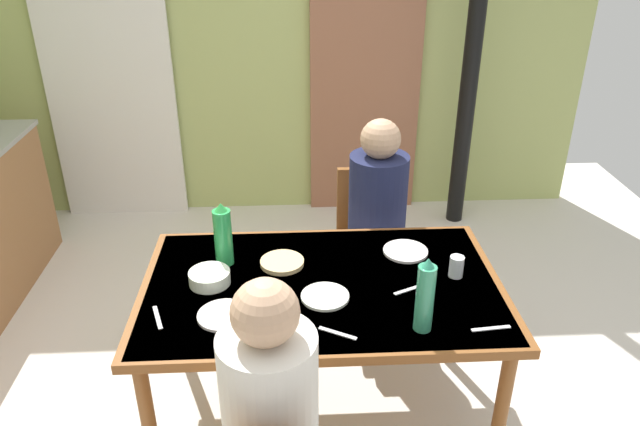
% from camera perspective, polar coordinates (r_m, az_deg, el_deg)
% --- Properties ---
extents(ground_plane, '(5.88, 5.88, 0.00)m').
position_cam_1_polar(ground_plane, '(3.01, -4.04, -18.29)').
color(ground_plane, silver).
extents(wall_back, '(4.55, 0.10, 2.76)m').
position_cam_1_polar(wall_back, '(4.44, -4.36, 17.22)').
color(wall_back, '#AEBB6B').
rests_on(wall_back, ground_plane).
extents(door_wooden, '(0.80, 0.05, 2.00)m').
position_cam_1_polar(door_wooden, '(4.47, 4.31, 12.34)').
color(door_wooden, '#965E43').
rests_on(door_wooden, ground_plane).
extents(stove_pipe_column, '(0.12, 0.12, 2.76)m').
position_cam_1_polar(stove_pipe_column, '(4.28, 14.44, 16.11)').
color(stove_pipe_column, black).
rests_on(stove_pipe_column, ground_plane).
extents(curtain_panel, '(0.90, 0.03, 2.32)m').
position_cam_1_polar(curtain_panel, '(4.56, -19.57, 13.23)').
color(curtain_panel, white).
rests_on(curtain_panel, ground_plane).
extents(dining_table, '(1.48, 0.92, 0.75)m').
position_cam_1_polar(dining_table, '(2.53, 0.18, -8.00)').
color(dining_table, brown).
rests_on(dining_table, ground_plane).
extents(chair_far_diner, '(0.40, 0.40, 0.87)m').
position_cam_1_polar(chair_far_diner, '(3.34, 4.97, -2.33)').
color(chair_far_diner, brown).
rests_on(chair_far_diner, ground_plane).
extents(person_near_diner, '(0.30, 0.37, 0.77)m').
position_cam_1_polar(person_near_diner, '(1.95, -4.78, -17.15)').
color(person_near_diner, silver).
rests_on(person_near_diner, ground_plane).
extents(person_far_diner, '(0.30, 0.37, 0.77)m').
position_cam_1_polar(person_far_diner, '(3.09, 5.51, 1.00)').
color(person_far_diner, '#252C40').
rests_on(person_far_diner, ground_plane).
extents(water_bottle_green_near, '(0.07, 0.07, 0.30)m').
position_cam_1_polar(water_bottle_green_near, '(2.20, 9.91, -7.78)').
color(water_bottle_green_near, '#37936C').
rests_on(water_bottle_green_near, dining_table).
extents(water_bottle_green_far, '(0.08, 0.08, 0.29)m').
position_cam_1_polar(water_bottle_green_far, '(2.59, -9.16, -2.12)').
color(water_bottle_green_far, green).
rests_on(water_bottle_green_far, dining_table).
extents(serving_bowl_center, '(0.17, 0.17, 0.05)m').
position_cam_1_polar(serving_bowl_center, '(2.52, -10.40, -6.02)').
color(serving_bowl_center, silver).
rests_on(serving_bowl_center, dining_table).
extents(dinner_plate_near_left, '(0.20, 0.20, 0.01)m').
position_cam_1_polar(dinner_plate_near_left, '(2.73, 8.09, -3.60)').
color(dinner_plate_near_left, white).
rests_on(dinner_plate_near_left, dining_table).
extents(dinner_plate_near_right, '(0.20, 0.20, 0.01)m').
position_cam_1_polar(dinner_plate_near_right, '(2.34, -9.09, -9.52)').
color(dinner_plate_near_right, white).
rests_on(dinner_plate_near_right, dining_table).
extents(dinner_plate_far_center, '(0.19, 0.19, 0.01)m').
position_cam_1_polar(dinner_plate_far_center, '(2.41, 0.48, -7.90)').
color(dinner_plate_far_center, white).
rests_on(dinner_plate_far_center, dining_table).
extents(drinking_glass_by_near_diner, '(0.06, 0.06, 0.09)m').
position_cam_1_polar(drinking_glass_by_near_diner, '(2.58, 12.78, -4.96)').
color(drinking_glass_by_near_diner, silver).
rests_on(drinking_glass_by_near_diner, dining_table).
extents(bread_plate_sliced, '(0.19, 0.19, 0.02)m').
position_cam_1_polar(bread_plate_sliced, '(2.62, -3.60, -4.68)').
color(bread_plate_sliced, '#DBB77A').
rests_on(bread_plate_sliced, dining_table).
extents(cutlery_knife_near, '(0.06, 0.15, 0.00)m').
position_cam_1_polar(cutlery_knife_near, '(2.39, -15.12, -9.52)').
color(cutlery_knife_near, silver).
rests_on(cutlery_knife_near, dining_table).
extents(cutlery_fork_near, '(0.14, 0.09, 0.00)m').
position_cam_1_polar(cutlery_fork_near, '(2.23, 1.67, -11.30)').
color(cutlery_fork_near, silver).
rests_on(cutlery_fork_near, dining_table).
extents(cutlery_knife_far, '(0.14, 0.08, 0.00)m').
position_cam_1_polar(cutlery_knife_far, '(2.48, 8.48, -7.15)').
color(cutlery_knife_far, silver).
rests_on(cutlery_knife_far, dining_table).
extents(cutlery_fork_far, '(0.15, 0.03, 0.00)m').
position_cam_1_polar(cutlery_fork_far, '(2.34, 15.87, -10.46)').
color(cutlery_fork_far, silver).
rests_on(cutlery_fork_far, dining_table).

